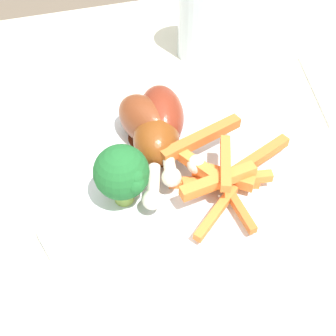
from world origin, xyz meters
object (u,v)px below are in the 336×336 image
at_px(dining_table, 127,294).
at_px(dinner_plate, 168,185).
at_px(chicken_drumstick_near, 156,142).
at_px(water_glass, 204,13).
at_px(carrot_fries_pile, 219,170).
at_px(chicken_drumstick_extra, 162,118).
at_px(chicken_drumstick_far, 148,123).
at_px(broccoli_floret_front, 123,174).

distance_m(dining_table, dinner_plate, 0.13).
height_order(chicken_drumstick_near, water_glass, water_glass).
relative_size(dining_table, carrot_fries_pile, 8.06).
relative_size(carrot_fries_pile, chicken_drumstick_extra, 1.03).
bearing_deg(chicken_drumstick_far, chicken_drumstick_near, 91.61).
height_order(dining_table, chicken_drumstick_extra, chicken_drumstick_extra).
bearing_deg(water_glass, dining_table, 56.89).
bearing_deg(carrot_fries_pile, water_glass, -106.09).
xyz_separation_m(carrot_fries_pile, chicken_drumstick_near, (0.05, -0.05, 0.00)).
xyz_separation_m(dining_table, broccoli_floret_front, (-0.02, -0.04, 0.15)).
distance_m(carrot_fries_pile, chicken_drumstick_near, 0.07).
bearing_deg(dining_table, chicken_drumstick_far, -117.61).
distance_m(broccoli_floret_front, carrot_fries_pile, 0.10).
xyz_separation_m(broccoli_floret_front, chicken_drumstick_near, (-0.04, -0.05, -0.02)).
relative_size(chicken_drumstick_extra, water_glass, 1.14).
bearing_deg(chicken_drumstick_extra, chicken_drumstick_far, 12.20).
xyz_separation_m(broccoli_floret_front, chicken_drumstick_extra, (-0.06, -0.08, -0.01)).
height_order(broccoli_floret_front, water_glass, water_glass).
xyz_separation_m(broccoli_floret_front, chicken_drumstick_far, (-0.04, -0.07, -0.01)).
bearing_deg(chicken_drumstick_near, dining_table, 55.33).
bearing_deg(broccoli_floret_front, dining_table, 67.89).
xyz_separation_m(chicken_drumstick_far, chicken_drumstick_extra, (-0.02, -0.00, 0.00)).
height_order(carrot_fries_pile, chicken_drumstick_near, chicken_drumstick_near).
height_order(dinner_plate, chicken_drumstick_near, chicken_drumstick_near).
bearing_deg(chicken_drumstick_far, chicken_drumstick_extra, -167.80).
height_order(dining_table, chicken_drumstick_near, chicken_drumstick_near).
distance_m(dining_table, chicken_drumstick_near, 0.17).
relative_size(dinner_plate, chicken_drumstick_near, 2.19).
bearing_deg(broccoli_floret_front, carrot_fries_pile, 177.99).
relative_size(chicken_drumstick_near, chicken_drumstick_far, 0.99).
bearing_deg(dinner_plate, chicken_drumstick_near, -86.68).
distance_m(dining_table, water_glass, 0.36).
bearing_deg(carrot_fries_pile, chicken_drumstick_extra, -66.69).
height_order(chicken_drumstick_far, water_glass, water_glass).
relative_size(broccoli_floret_front, carrot_fries_pile, 0.46).
height_order(dinner_plate, chicken_drumstick_extra, chicken_drumstick_extra).
relative_size(dining_table, dinner_plate, 4.24).
bearing_deg(chicken_drumstick_far, dining_table, 62.39).
distance_m(dinner_plate, carrot_fries_pile, 0.06).
bearing_deg(dining_table, carrot_fries_pile, -161.62).
xyz_separation_m(dinner_plate, water_glass, (-0.12, -0.22, 0.05)).
bearing_deg(water_glass, chicken_drumstick_extra, 56.60).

